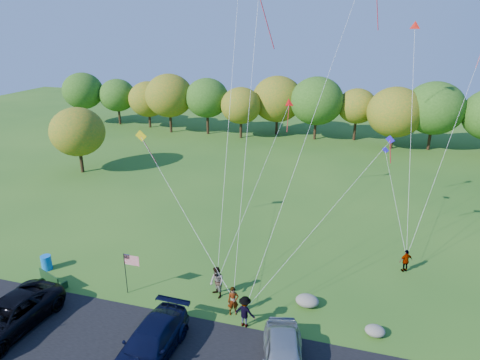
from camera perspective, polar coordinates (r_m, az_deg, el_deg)
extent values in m
plane|color=#275719|center=(24.91, -1.98, -17.13)|extent=(140.00, 140.00, 0.00)
cylinder|color=#392514|center=(72.45, -18.28, 8.62)|extent=(0.36, 0.36, 3.18)
ellipsoid|color=#3D691A|center=(71.82, -18.62, 11.63)|extent=(7.01, 7.01, 6.31)
cylinder|color=#392514|center=(67.80, -15.88, 7.88)|extent=(0.36, 0.36, 2.64)
ellipsoid|color=#285316|center=(67.19, -16.16, 10.68)|extent=(6.33, 6.33, 5.70)
cylinder|color=#392514|center=(65.21, -12.79, 7.49)|extent=(0.36, 0.36, 2.23)
ellipsoid|color=#285316|center=(64.68, -12.98, 9.84)|extent=(4.96, 4.96, 4.47)
cylinder|color=#392514|center=(64.29, -8.98, 7.90)|extent=(0.36, 0.36, 2.97)
ellipsoid|color=#3D691A|center=(63.59, -9.17, 11.25)|extent=(7.15, 7.15, 6.43)
cylinder|color=#392514|center=(60.70, -4.90, 7.04)|extent=(0.36, 0.36, 2.37)
ellipsoid|color=#285316|center=(60.05, -4.99, 9.99)|extent=(6.13, 6.13, 5.51)
cylinder|color=#392514|center=(60.45, 0.87, 7.02)|extent=(0.36, 0.36, 2.30)
ellipsoid|color=#3D691A|center=(59.75, 0.89, 10.22)|extent=(6.99, 6.99, 6.29)
cylinder|color=#392514|center=(59.55, 4.22, 6.74)|extent=(0.36, 0.36, 2.26)
ellipsoid|color=#3D691A|center=(58.97, 4.29, 9.34)|extent=(4.98, 4.98, 4.48)
cylinder|color=#392514|center=(59.46, 10.53, 6.60)|extent=(0.36, 0.36, 2.61)
ellipsoid|color=#3D691A|center=(58.73, 10.75, 9.97)|extent=(6.92, 6.92, 6.23)
cylinder|color=#392514|center=(58.69, 15.29, 5.88)|extent=(0.36, 0.36, 2.29)
ellipsoid|color=#285316|center=(57.97, 15.61, 9.14)|extent=(6.94, 6.94, 6.25)
cylinder|color=#392514|center=(60.28, 18.89, 5.88)|extent=(0.36, 0.36, 2.30)
ellipsoid|color=#3D691A|center=(59.69, 19.20, 8.47)|extent=(5.03, 5.03, 4.52)
cylinder|color=#392514|center=(57.48, 25.04, 4.56)|extent=(0.36, 0.36, 2.66)
ellipsoid|color=#285316|center=(56.78, 25.54, 7.73)|extent=(5.95, 5.95, 5.36)
cylinder|color=#392514|center=(61.56, 29.19, 4.96)|extent=(0.36, 0.36, 2.93)
cylinder|color=#392514|center=(48.41, -20.40, 2.47)|extent=(0.36, 0.36, 2.60)
ellipsoid|color=#3D691A|center=(47.61, -20.86, 6.04)|extent=(5.60, 5.60, 5.04)
imported|color=black|center=(26.09, -28.47, -15.65)|extent=(3.15, 6.06, 1.63)
imported|color=black|center=(22.10, -11.92, -20.54)|extent=(2.33, 5.48, 1.58)
imported|color=#A0A5AA|center=(21.15, 5.82, -22.30)|extent=(2.93, 5.03, 1.61)
imported|color=#4C4C59|center=(24.24, -0.92, -15.83)|extent=(0.73, 0.63, 1.69)
imported|color=#4C4C59|center=(25.52, -3.10, -13.47)|extent=(1.18, 1.16, 1.92)
imported|color=#4C4C59|center=(23.45, 0.66, -17.14)|extent=(1.25, 0.85, 1.78)
imported|color=#4C4C59|center=(29.82, 21.25, -10.00)|extent=(0.97, 0.78, 1.54)
cube|color=#133615|center=(28.90, -23.78, -12.14)|extent=(1.87, 0.79, 0.06)
cube|color=#133615|center=(28.62, -24.12, -11.78)|extent=(1.85, 0.73, 0.60)
cube|color=#133615|center=(29.51, -24.96, -12.16)|extent=(0.25, 0.49, 0.45)
cube|color=#133615|center=(28.55, -22.42, -12.90)|extent=(0.25, 0.49, 0.45)
cylinder|color=blue|center=(30.88, -24.40, -10.00)|extent=(0.65, 0.65, 0.97)
cylinder|color=black|center=(26.44, -15.00, -11.94)|extent=(0.05, 0.05, 2.66)
cube|color=red|center=(25.72, -14.27, -10.35)|extent=(0.96, 0.64, 0.02)
cube|color=navy|center=(25.77, -14.86, -9.85)|extent=(0.38, 0.02, 0.30)
ellipsoid|color=gray|center=(25.42, 8.95, -15.61)|extent=(1.32, 1.03, 0.66)
ellipsoid|color=slate|center=(24.27, 17.57, -18.61)|extent=(1.03, 0.86, 0.54)
cone|color=red|center=(32.59, 22.31, 18.46)|extent=(0.79, 0.44, 0.69)
cube|color=yellow|center=(30.38, -13.07, 5.76)|extent=(0.90, 0.23, 0.88)
cube|color=#1C12BB|center=(34.35, 18.81, 3.83)|extent=(0.52, 0.38, 0.59)
cone|color=red|center=(36.06, 6.57, 10.12)|extent=(0.93, 0.75, 0.80)
cube|color=#2C1AEC|center=(29.05, 19.38, 5.10)|extent=(0.57, 0.32, 0.60)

